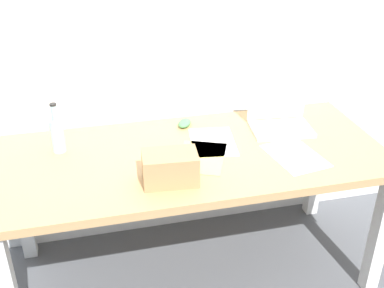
# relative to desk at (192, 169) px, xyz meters

# --- Properties ---
(ground_plane) EXTENTS (8.00, 8.00, 0.00)m
(ground_plane) POSITION_rel_desk_xyz_m (0.00, 0.00, -0.64)
(ground_plane) COLOR #515459
(back_wall) EXTENTS (5.20, 0.08, 2.60)m
(back_wall) POSITION_rel_desk_xyz_m (0.00, 0.46, 0.66)
(back_wall) COLOR white
(back_wall) RESTS_ON ground
(desk) EXTENTS (1.82, 0.79, 0.72)m
(desk) POSITION_rel_desk_xyz_m (0.00, 0.00, 0.00)
(desk) COLOR tan
(desk) RESTS_ON ground
(laptop_right) EXTENTS (0.32, 0.25, 0.21)m
(laptop_right) POSITION_rel_desk_xyz_m (0.50, 0.15, 0.13)
(laptop_right) COLOR silver
(laptop_right) RESTS_ON desk
(beer_bottle) EXTENTS (0.06, 0.06, 0.24)m
(beer_bottle) POSITION_rel_desk_xyz_m (-0.60, 0.17, 0.18)
(beer_bottle) COLOR #99B7C1
(beer_bottle) RESTS_ON desk
(computer_mouse) EXTENTS (0.10, 0.12, 0.03)m
(computer_mouse) POSITION_rel_desk_xyz_m (0.03, 0.29, 0.11)
(computer_mouse) COLOR #4C9E56
(computer_mouse) RESTS_ON desk
(cardboard_box) EXTENTS (0.24, 0.16, 0.13)m
(cardboard_box) POSITION_rel_desk_xyz_m (-0.14, -0.21, 0.16)
(cardboard_box) COLOR tan
(cardboard_box) RESTS_ON desk
(paper_sheet_center) EXTENTS (0.31, 0.35, 0.00)m
(paper_sheet_center) POSITION_rel_desk_xyz_m (0.03, -0.05, 0.09)
(paper_sheet_center) COLOR #F4E06B
(paper_sheet_center) RESTS_ON desk
(paper_sheet_near_back) EXTENTS (0.25, 0.32, 0.00)m
(paper_sheet_near_back) POSITION_rel_desk_xyz_m (0.12, 0.08, 0.09)
(paper_sheet_near_back) COLOR white
(paper_sheet_near_back) RESTS_ON desk
(paper_sheet_front_right) EXTENTS (0.26, 0.33, 0.00)m
(paper_sheet_front_right) POSITION_rel_desk_xyz_m (0.46, -0.14, 0.09)
(paper_sheet_front_right) COLOR white
(paper_sheet_front_right) RESTS_ON desk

